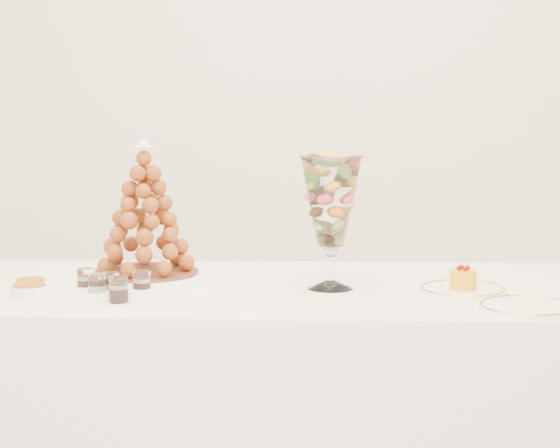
{
  "coord_description": "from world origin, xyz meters",
  "views": [
    {
      "loc": [
        0.24,
        -2.76,
        1.36
      ],
      "look_at": [
        -0.02,
        0.22,
        0.93
      ],
      "focal_mm": 70.0,
      "sensor_mm": 36.0,
      "label": 1
    }
  ],
  "objects": [
    {
      "name": "verrine_c",
      "position": [
        -0.37,
        0.05,
        0.79
      ],
      "size": [
        0.05,
        0.05,
        0.06
      ],
      "primitive_type": "cylinder",
      "rotation": [
        0.0,
        0.0,
        -0.06
      ],
      "color": "white",
      "rests_on": "buffet_table"
    },
    {
      "name": "croquembouche",
      "position": [
        -0.4,
        0.26,
        0.96
      ],
      "size": [
        0.3,
        0.3,
        0.38
      ],
      "rotation": [
        0.0,
        0.0,
        -0.06
      ],
      "color": "brown",
      "rests_on": "lace_tray"
    },
    {
      "name": "cake_plate",
      "position": [
        0.49,
        0.16,
        0.76
      ],
      "size": [
        0.24,
        0.24,
        0.01
      ],
      "primitive_type": "cylinder",
      "color": "white",
      "rests_on": "buffet_table"
    },
    {
      "name": "verrine_d",
      "position": [
        -0.48,
        -0.0,
        0.79
      ],
      "size": [
        0.05,
        0.05,
        0.07
      ],
      "primitive_type": "cylinder",
      "rotation": [
        0.0,
        0.0,
        -0.01
      ],
      "color": "white",
      "rests_on": "buffet_table"
    },
    {
      "name": "macaron_vase",
      "position": [
        0.13,
        0.18,
        1.0
      ],
      "size": [
        0.17,
        0.17,
        0.36
      ],
      "color": "white",
      "rests_on": "buffet_table"
    },
    {
      "name": "ramekin_back",
      "position": [
        -0.69,
        0.09,
        0.77
      ],
      "size": [
        0.09,
        0.09,
        0.03
      ],
      "primitive_type": "cylinder",
      "color": "white",
      "rests_on": "buffet_table"
    },
    {
      "name": "spare_plate",
      "position": [
        0.63,
        -0.04,
        0.76
      ],
      "size": [
        0.24,
        0.24,
        0.01
      ],
      "primitive_type": "cylinder",
      "color": "white",
      "rests_on": "buffet_table"
    },
    {
      "name": "lace_tray",
      "position": [
        -0.41,
        0.2,
        0.77
      ],
      "size": [
        0.64,
        0.54,
        0.02
      ],
      "primitive_type": "cube",
      "rotation": [
        0.0,
        0.0,
        0.26
      ],
      "color": "white",
      "rests_on": "buffet_table"
    },
    {
      "name": "verrine_b",
      "position": [
        -0.45,
        0.04,
        0.79
      ],
      "size": [
        0.06,
        0.06,
        0.06
      ],
      "primitive_type": "cylinder",
      "rotation": [
        0.0,
        0.0,
        -0.3
      ],
      "color": "white",
      "rests_on": "buffet_table"
    },
    {
      "name": "mousse_cake",
      "position": [
        0.48,
        0.16,
        0.8
      ],
      "size": [
        0.07,
        0.07,
        0.06
      ],
      "color": "#ECA10B",
      "rests_on": "cake_plate"
    },
    {
      "name": "verrine_a",
      "position": [
        -0.52,
        0.07,
        0.79
      ],
      "size": [
        0.06,
        0.06,
        0.07
      ],
      "primitive_type": "cylinder",
      "rotation": [
        0.0,
        0.0,
        0.23
      ],
      "color": "white",
      "rests_on": "buffet_table"
    },
    {
      "name": "ramekin_front",
      "position": [
        -0.66,
        0.0,
        0.77
      ],
      "size": [
        0.1,
        0.1,
        0.03
      ],
      "primitive_type": "cylinder",
      "color": "white",
      "rests_on": "buffet_table"
    },
    {
      "name": "buffet_table",
      "position": [
        -0.1,
        0.19,
        0.38
      ],
      "size": [
        2.03,
        0.89,
        0.76
      ],
      "rotation": [
        0.0,
        0.0,
        0.04
      ],
      "color": "white",
      "rests_on": "ground"
    },
    {
      "name": "verrine_e",
      "position": [
        -0.41,
        -0.04,
        0.79
      ],
      "size": [
        0.06,
        0.06,
        0.07
      ],
      "primitive_type": "cylinder",
      "rotation": [
        0.0,
        0.0,
        0.25
      ],
      "color": "white",
      "rests_on": "buffet_table"
    }
  ]
}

